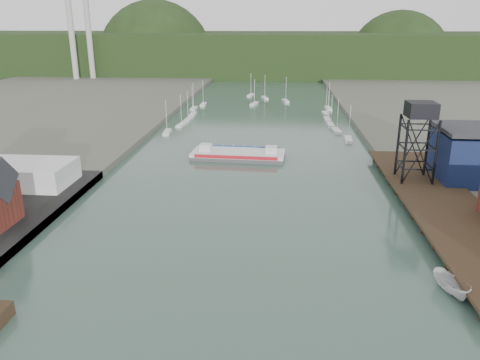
# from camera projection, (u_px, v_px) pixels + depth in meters

# --- Properties ---
(east_pier) EXTENTS (14.00, 70.00, 2.45)m
(east_pier) POSITION_uv_depth(u_px,v_px,m) (443.00, 203.00, 84.70)
(east_pier) COLOR black
(east_pier) RESTS_ON ground
(white_shed) EXTENTS (18.00, 12.00, 4.50)m
(white_shed) POSITION_uv_depth(u_px,v_px,m) (26.00, 174.00, 94.97)
(white_shed) COLOR silver
(white_shed) RESTS_ON west_quay
(lift_tower) EXTENTS (6.50, 6.50, 16.00)m
(lift_tower) POSITION_uv_depth(u_px,v_px,m) (421.00, 115.00, 92.70)
(lift_tower) COLOR black
(lift_tower) RESTS_ON east_pier
(marina_sailboats) EXTENTS (57.71, 92.65, 0.90)m
(marina_sailboats) POSITION_uv_depth(u_px,v_px,m) (260.00, 113.00, 176.23)
(marina_sailboats) COLOR silver
(marina_sailboats) RESTS_ON ground
(smokestacks) EXTENTS (11.20, 8.20, 60.00)m
(smokestacks) POSITION_uv_depth(u_px,v_px,m) (80.00, 27.00, 263.55)
(smokestacks) COLOR #ADAEA8
(smokestacks) RESTS_ON ground
(distant_hills) EXTENTS (500.00, 120.00, 80.00)m
(distant_hills) POSITION_uv_depth(u_px,v_px,m) (264.00, 56.00, 327.05)
(distant_hills) COLOR black
(distant_hills) RESTS_ON ground
(chain_ferry) EXTENTS (23.99, 10.79, 3.38)m
(chain_ferry) POSITION_uv_depth(u_px,v_px,m) (238.00, 154.00, 119.42)
(chain_ferry) COLOR #4A4A4C
(chain_ferry) RESTS_ON ground
(motorboat) EXTENTS (4.31, 6.98, 2.53)m
(motorboat) POSITION_uv_depth(u_px,v_px,m) (451.00, 286.00, 59.51)
(motorboat) COLOR silver
(motorboat) RESTS_ON ground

